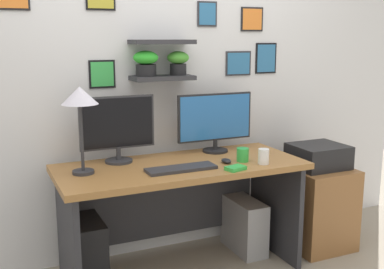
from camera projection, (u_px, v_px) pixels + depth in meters
back_wall_assembly at (157, 66)px, 3.35m from camera, size 4.40×0.24×2.70m
desk at (178, 193)px, 3.17m from camera, size 1.60×0.68×0.75m
monitor_left at (117, 127)px, 3.08m from camera, size 0.49×0.18×0.43m
monitor_right at (215, 120)px, 3.37m from camera, size 0.56×0.18×0.42m
keyboard at (181, 169)px, 2.93m from camera, size 0.44×0.14×0.02m
computer_mouse at (226, 161)px, 3.10m from camera, size 0.06×0.09×0.03m
desk_lamp at (80, 102)px, 2.78m from camera, size 0.22×0.22×0.52m
coffee_mug at (243, 155)px, 3.13m from camera, size 0.08×0.08×0.09m
pen_cup at (264, 156)px, 3.07m from camera, size 0.07×0.07×0.10m
scissors_tray at (236, 168)px, 2.94m from camera, size 0.14×0.11×0.02m
drawer_cabinet at (315, 206)px, 3.59m from camera, size 0.44×0.50×0.61m
printer at (318, 156)px, 3.51m from camera, size 0.38×0.34×0.17m
computer_tower_left at (88, 251)px, 3.05m from camera, size 0.18×0.40×0.43m
computer_tower_right at (244, 225)px, 3.51m from camera, size 0.18×0.40×0.39m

